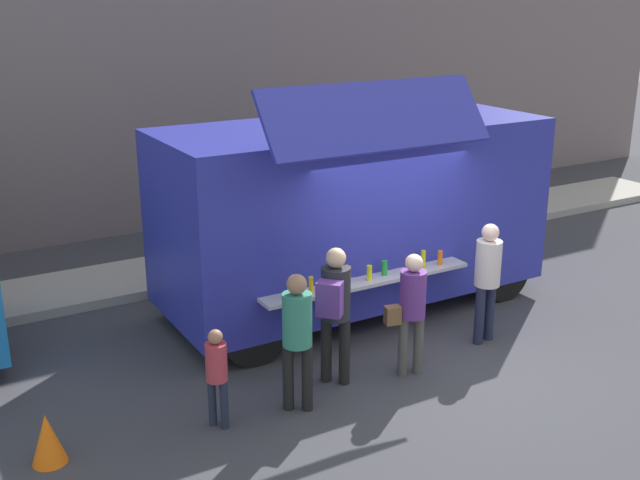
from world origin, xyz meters
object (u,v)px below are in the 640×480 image
(food_truck_main, at_px, (354,209))
(customer_mid_with_backpack, at_px, (335,303))
(customer_front_ordering, at_px, (411,304))
(customer_rear_waiting, at_px, (297,331))
(customer_extra_browsing, at_px, (488,273))
(traffic_cone_orange, at_px, (48,439))
(trash_bin, at_px, (446,210))
(child_near_queue, at_px, (217,370))

(food_truck_main, bearing_deg, customer_mid_with_backpack, -128.09)
(customer_mid_with_backpack, bearing_deg, customer_front_ordering, -58.51)
(customer_rear_waiting, bearing_deg, customer_extra_browsing, -50.31)
(traffic_cone_orange, relative_size, trash_bin, 0.63)
(customer_mid_with_backpack, bearing_deg, trash_bin, -4.05)
(customer_front_ordering, relative_size, customer_extra_browsing, 0.94)
(traffic_cone_orange, xyz_separation_m, customer_front_ordering, (4.35, -0.31, 0.67))
(food_truck_main, xyz_separation_m, customer_mid_with_backpack, (-1.53, -1.97, -0.47))
(child_near_queue, bearing_deg, trash_bin, -1.57)
(customer_front_ordering, height_order, customer_mid_with_backpack, customer_mid_with_backpack)
(customer_rear_waiting, bearing_deg, trash_bin, -18.00)
(trash_bin, distance_m, customer_rear_waiting, 7.51)
(traffic_cone_orange, distance_m, customer_mid_with_backpack, 3.49)
(food_truck_main, height_order, customer_front_ordering, food_truck_main)
(traffic_cone_orange, height_order, trash_bin, trash_bin)
(customer_front_ordering, bearing_deg, customer_rear_waiting, 105.28)
(customer_mid_with_backpack, relative_size, customer_rear_waiting, 1.05)
(child_near_queue, bearing_deg, traffic_cone_orange, 137.39)
(customer_rear_waiting, relative_size, customer_extra_browsing, 0.98)
(customer_rear_waiting, xyz_separation_m, customer_extra_browsing, (3.09, 0.30, 0.02))
(customer_rear_waiting, bearing_deg, traffic_cone_orange, 116.54)
(child_near_queue, bearing_deg, food_truck_main, -0.29)
(food_truck_main, bearing_deg, traffic_cone_orange, -158.97)
(traffic_cone_orange, bearing_deg, food_truck_main, 21.29)
(trash_bin, relative_size, customer_rear_waiting, 0.52)
(customer_extra_browsing, height_order, child_near_queue, customer_extra_browsing)
(traffic_cone_orange, relative_size, customer_front_ordering, 0.34)
(customer_mid_with_backpack, xyz_separation_m, customer_extra_browsing, (2.41, -0.01, -0.06))
(customer_rear_waiting, height_order, child_near_queue, customer_rear_waiting)
(traffic_cone_orange, xyz_separation_m, child_near_queue, (1.78, -0.24, 0.43))
(customer_front_ordering, xyz_separation_m, customer_mid_with_backpack, (-0.95, 0.26, 0.12))
(customer_rear_waiting, bearing_deg, child_near_queue, 117.06)
(customer_extra_browsing, xyz_separation_m, child_near_queue, (-4.03, -0.19, -0.31))
(trash_bin, relative_size, customer_extra_browsing, 0.52)
(food_truck_main, relative_size, trash_bin, 6.56)
(food_truck_main, bearing_deg, customer_front_ordering, -104.84)
(customer_rear_waiting, bearing_deg, customer_front_ordering, -53.99)
(customer_mid_with_backpack, height_order, child_near_queue, customer_mid_with_backpack)
(traffic_cone_orange, bearing_deg, trash_bin, 26.18)
(traffic_cone_orange, xyz_separation_m, customer_rear_waiting, (2.72, -0.36, 0.72))
(traffic_cone_orange, xyz_separation_m, customer_extra_browsing, (5.80, -0.06, 0.74))
(customer_rear_waiting, height_order, customer_extra_browsing, customer_extra_browsing)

